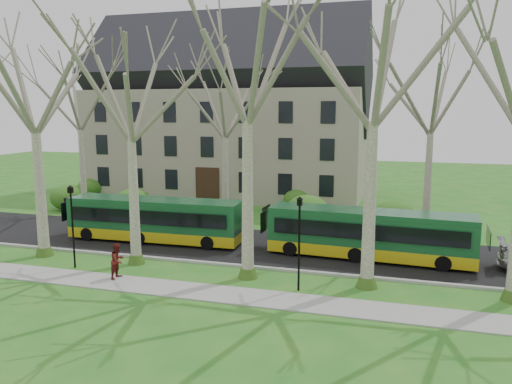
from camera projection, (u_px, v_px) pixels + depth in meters
The scene contains 12 objects.
ground at pixel (188, 272), 25.62m from camera, with size 120.00×120.00×0.00m, color #216E1F.
sidewalk at pixel (166, 288), 23.25m from camera, with size 70.00×2.00×0.06m, color gray.
road at pixel (224, 244), 30.83m from camera, with size 80.00×8.00×0.06m, color black.
curb at pixel (199, 262), 27.03m from camera, with size 80.00×0.25×0.14m, color #A5A39E.
building at pixel (229, 111), 48.68m from camera, with size 26.50×12.20×16.00m.
tree_row_verge at pixel (187, 135), 24.75m from camera, with size 49.00×7.00×14.00m.
tree_row_far at pixel (232, 141), 35.42m from camera, with size 33.00×7.00×12.00m.
lamp_row at pixel (178, 228), 24.25m from camera, with size 36.22×0.22×4.30m.
hedges at pixel (205, 201), 40.00m from camera, with size 30.60×8.60×2.00m.
bus_lead at pixel (155, 219), 31.24m from camera, with size 11.07×2.31×2.77m, color #164D29, non-canonical shape.
bus_follow at pixel (369, 234), 27.60m from camera, with size 11.12×2.32×2.78m, color #164D29, non-canonical shape.
pedestrian_b at pixel (118, 261), 24.42m from camera, with size 0.85×0.66×1.75m, color #5B1814.
Camera 1 is at (10.23, -22.64, 8.27)m, focal length 35.00 mm.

